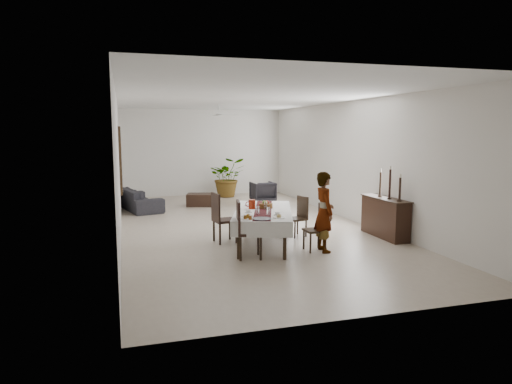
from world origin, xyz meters
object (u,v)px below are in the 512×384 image
dining_table_top (263,212)px  sofa (140,199)px  red_pitcher (252,204)px  woman (324,212)px  sideboard_body (385,218)px

dining_table_top → sofa: bearing=132.8°
red_pitcher → woman: size_ratio=0.12×
dining_table_top → sofa: 5.76m
dining_table_top → woman: bearing=-21.3°
red_pitcher → dining_table_top: bearing=-49.7°
sideboard_body → sofa: bearing=134.3°
dining_table_top → red_pitcher: 0.32m
woman → sofa: woman is taller
sofa → woman: bearing=-165.5°
dining_table_top → red_pitcher: (-0.19, 0.22, 0.13)m
red_pitcher → woman: woman is taller
red_pitcher → sideboard_body: bearing=-5.7°
woman → sofa: 6.97m
dining_table_top → woman: 1.32m
woman → sideboard_body: size_ratio=1.10×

